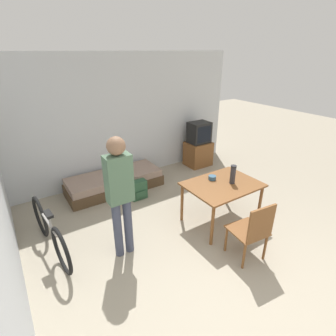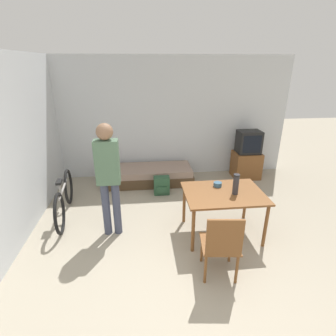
{
  "view_description": "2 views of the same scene",
  "coord_description": "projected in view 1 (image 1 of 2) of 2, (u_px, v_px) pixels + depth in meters",
  "views": [
    {
      "loc": [
        -2.18,
        -1.29,
        2.72
      ],
      "look_at": [
        0.09,
        2.16,
        0.85
      ],
      "focal_mm": 28.0,
      "sensor_mm": 36.0,
      "label": 1
    },
    {
      "loc": [
        -0.57,
        -2.02,
        2.53
      ],
      "look_at": [
        -0.12,
        2.07,
        0.87
      ],
      "focal_mm": 28.0,
      "sensor_mm": 36.0,
      "label": 2
    }
  ],
  "objects": [
    {
      "name": "person_standing",
      "position": [
        120.0,
        190.0,
        3.43
      ],
      "size": [
        0.34,
        0.24,
        1.77
      ],
      "color": "#3D4256",
      "rests_on": "ground_plane"
    },
    {
      "name": "mate_bowl",
      "position": [
        212.0,
        178.0,
        4.4
      ],
      "size": [
        0.13,
        0.13,
        0.07
      ],
      "color": "#335670",
      "rests_on": "dining_table"
    },
    {
      "name": "daybed",
      "position": [
        115.0,
        182.0,
        5.51
      ],
      "size": [
        1.97,
        0.77,
        0.36
      ],
      "color": "#4C3823",
      "rests_on": "ground_plane"
    },
    {
      "name": "dining_table",
      "position": [
        222.0,
        188.0,
        4.3
      ],
      "size": [
        1.18,
        0.88,
        0.72
      ],
      "color": "brown",
      "rests_on": "ground_plane"
    },
    {
      "name": "ground_plane",
      "position": [
        259.0,
        294.0,
        3.2
      ],
      "size": [
        20.0,
        20.0,
        0.0
      ],
      "primitive_type": "plane",
      "color": "#9E937F"
    },
    {
      "name": "bicycle",
      "position": [
        50.0,
        232.0,
        3.75
      ],
      "size": [
        0.21,
        1.65,
        0.76
      ],
      "color": "black",
      "rests_on": "ground_plane"
    },
    {
      "name": "wooden_chair",
      "position": [
        253.0,
        230.0,
        3.51
      ],
      "size": [
        0.51,
        0.51,
        0.93
      ],
      "color": "brown",
      "rests_on": "ground_plane"
    },
    {
      "name": "backpack",
      "position": [
        139.0,
        190.0,
        5.17
      ],
      "size": [
        0.32,
        0.2,
        0.38
      ],
      "color": "#284C33",
      "rests_on": "ground_plane"
    },
    {
      "name": "tv",
      "position": [
        198.0,
        146.0,
        6.58
      ],
      "size": [
        0.6,
        0.5,
        1.12
      ],
      "color": "brown",
      "rests_on": "ground_plane"
    },
    {
      "name": "wall_back",
      "position": [
        120.0,
        120.0,
        5.61
      ],
      "size": [
        5.73,
        0.06,
        2.7
      ],
      "color": "silver",
      "rests_on": "ground_plane"
    },
    {
      "name": "thermos_flask",
      "position": [
        233.0,
        174.0,
        4.22
      ],
      "size": [
        0.09,
        0.09,
        0.31
      ],
      "color": "#2D2D33",
      "rests_on": "dining_table"
    }
  ]
}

